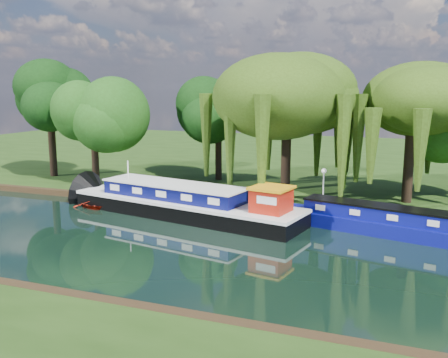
% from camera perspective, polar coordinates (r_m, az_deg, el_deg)
% --- Properties ---
extents(ground, '(120.00, 120.00, 0.00)m').
position_cam_1_polar(ground, '(25.73, 6.11, -8.90)').
color(ground, black).
extents(far_bank, '(120.00, 52.00, 0.45)m').
position_cam_1_polar(far_bank, '(58.43, 14.58, 2.00)').
color(far_bank, '#1B350E').
rests_on(far_bank, ground).
extents(dutch_barge, '(16.98, 6.84, 3.50)m').
position_cam_1_polar(dutch_barge, '(33.29, -4.33, -2.82)').
color(dutch_barge, black).
rests_on(dutch_barge, ground).
extents(narrowboat, '(12.60, 4.86, 1.82)m').
position_cam_1_polar(narrowboat, '(30.95, 17.07, -4.71)').
color(narrowboat, navy).
rests_on(narrowboat, ground).
extents(red_dinghy, '(3.62, 3.14, 0.63)m').
position_cam_1_polar(red_dinghy, '(37.03, -14.63, -3.15)').
color(red_dinghy, '#9B190B').
rests_on(red_dinghy, ground).
extents(willow_left, '(8.33, 8.33, 9.99)m').
position_cam_1_polar(willow_left, '(36.09, 7.24, 9.13)').
color(willow_left, black).
rests_on(willow_left, far_bank).
extents(willow_right, '(7.32, 7.32, 8.92)m').
position_cam_1_polar(willow_right, '(36.95, 20.73, 7.41)').
color(willow_right, black).
rests_on(willow_right, far_bank).
extents(tree_far_left, '(5.31, 5.31, 8.56)m').
position_cam_1_polar(tree_far_left, '(42.47, -14.74, 7.18)').
color(tree_far_left, black).
rests_on(tree_far_left, far_bank).
extents(tree_far_back, '(5.62, 5.62, 9.45)m').
position_cam_1_polar(tree_far_back, '(47.90, -19.30, 8.15)').
color(tree_far_back, black).
rests_on(tree_far_back, far_bank).
extents(tree_far_mid, '(4.99, 4.99, 8.17)m').
position_cam_1_polar(tree_far_mid, '(43.41, -0.64, 7.29)').
color(tree_far_mid, black).
rests_on(tree_far_mid, far_bank).
extents(lamppost, '(0.36, 0.36, 2.56)m').
position_cam_1_polar(lamppost, '(35.00, 11.33, 0.26)').
color(lamppost, silver).
rests_on(lamppost, far_bank).
extents(mooring_posts, '(19.16, 0.16, 1.00)m').
position_cam_1_polar(mooring_posts, '(33.45, 8.96, -2.71)').
color(mooring_posts, silver).
rests_on(mooring_posts, far_bank).
extents(reeds_near, '(33.70, 1.50, 1.10)m').
position_cam_1_polar(reeds_near, '(17.86, 22.24, -16.84)').
color(reeds_near, '#1F4813').
rests_on(reeds_near, ground).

